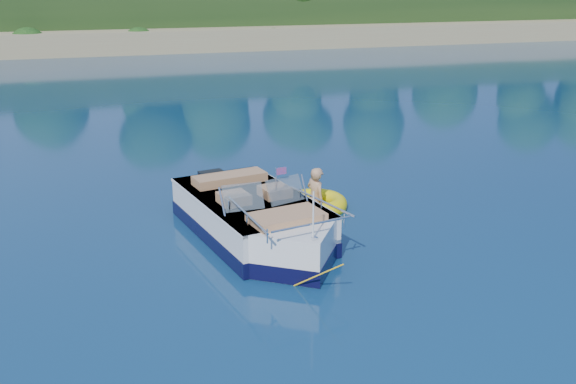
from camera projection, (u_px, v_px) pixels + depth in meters
name	position (u px, v px, depth m)	size (l,w,h in m)	color
ground	(350.00, 251.00, 12.18)	(160.00, 160.00, 0.00)	#092040
shoreline	(122.00, 16.00, 69.53)	(170.00, 59.00, 6.00)	#9C865A
motorboat	(258.00, 223.00, 12.55)	(2.65, 5.55, 1.87)	white
tow_tube	(315.00, 204.00, 14.41)	(1.50, 1.50, 0.38)	yellow
boy	(314.00, 209.00, 14.38)	(0.55, 0.36, 1.51)	tan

